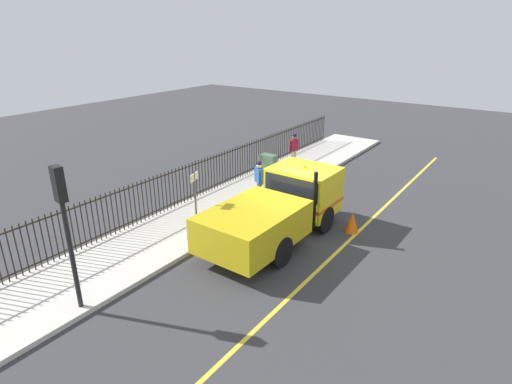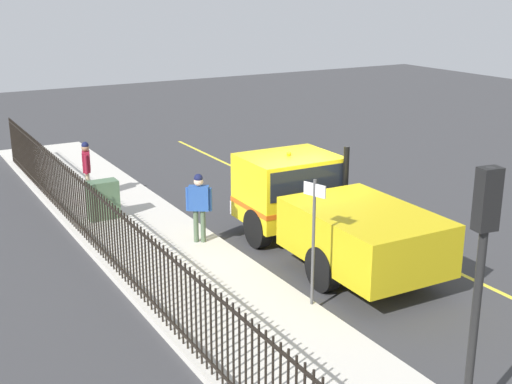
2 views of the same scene
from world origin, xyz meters
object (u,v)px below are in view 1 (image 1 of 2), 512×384
pedestrian_distant (294,146)px  traffic_light_near (63,210)px  worker_standing (259,177)px  work_truck (282,205)px  utility_cabinet (268,165)px  street_sign (195,200)px  traffic_cone (352,222)px

pedestrian_distant → traffic_light_near: (-1.54, 13.26, 1.65)m
worker_standing → traffic_light_near: bearing=-55.1°
work_truck → utility_cabinet: work_truck is taller
street_sign → work_truck: bearing=-127.7°
utility_cabinet → street_sign: street_sign is taller
work_truck → traffic_light_near: traffic_light_near is taller
worker_standing → pedestrian_distant: size_ratio=1.03×
work_truck → traffic_light_near: bearing=-106.1°
traffic_light_near → traffic_cone: 9.36m
traffic_light_near → street_sign: size_ratio=1.48×
work_truck → utility_cabinet: (3.73, -4.71, -0.51)m
street_sign → pedestrian_distant: bearing=-79.2°
traffic_cone → street_sign: 5.59m
work_truck → worker_standing: 2.90m
pedestrian_distant → street_sign: street_sign is taller
traffic_cone → worker_standing: bearing=-1.9°
traffic_light_near → traffic_cone: traffic_light_near is taller
work_truck → traffic_light_near: size_ratio=1.58×
pedestrian_distant → street_sign: 9.27m
worker_standing → traffic_light_near: size_ratio=0.46×
work_truck → street_sign: bearing=-126.7°
worker_standing → street_sign: size_ratio=0.68×
traffic_light_near → traffic_cone: bearing=73.1°
work_truck → traffic_cone: work_truck is taller
pedestrian_distant → utility_cabinet: pedestrian_distant is taller
pedestrian_distant → utility_cabinet: (0.20, 2.07, -0.50)m
work_truck → pedestrian_distant: 7.64m
traffic_cone → street_sign: street_sign is taller
utility_cabinet → traffic_cone: (-5.58, 3.01, -0.29)m
utility_cabinet → pedestrian_distant: bearing=-95.6°
street_sign → worker_standing: bearing=-83.8°
worker_standing → street_sign: (-0.45, 4.16, 0.52)m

